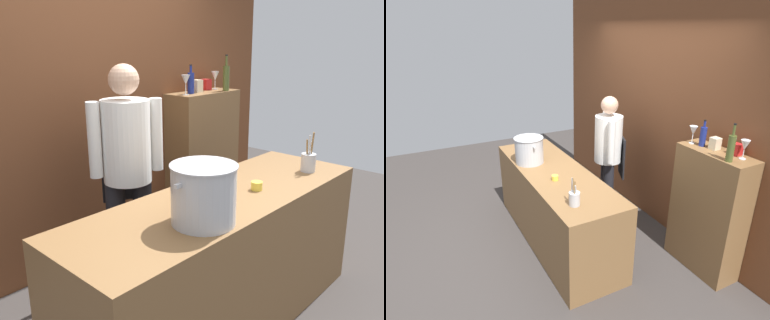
{
  "view_description": "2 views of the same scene",
  "coord_description": "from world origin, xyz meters",
  "views": [
    {
      "loc": [
        -1.87,
        -1.45,
        1.82
      ],
      "look_at": [
        0.08,
        0.34,
        1.04
      ],
      "focal_mm": 38.96,
      "sensor_mm": 36.0,
      "label": 1
    },
    {
      "loc": [
        3.19,
        -1.35,
        2.45
      ],
      "look_at": [
        0.03,
        0.29,
        0.99
      ],
      "focal_mm": 31.12,
      "sensor_mm": 36.0,
      "label": 2
    }
  ],
  "objects": [
    {
      "name": "spice_tin_red",
      "position": [
        1.31,
        1.27,
        1.38
      ],
      "size": [
        0.08,
        0.08,
        0.11
      ],
      "primitive_type": "cube",
      "color": "red",
      "rests_on": "bar_cabinet"
    },
    {
      "name": "ground_plane",
      "position": [
        0.0,
        0.0,
        0.0
      ],
      "size": [
        8.0,
        8.0,
        0.0
      ],
      "primitive_type": "plane",
      "color": "#383330"
    },
    {
      "name": "butter_jar",
      "position": [
        0.22,
        -0.09,
        0.93
      ],
      "size": [
        0.07,
        0.07,
        0.05
      ],
      "primitive_type": "cylinder",
      "color": "yellow",
      "rests_on": "prep_counter"
    },
    {
      "name": "wine_bottle_olive",
      "position": [
        1.39,
        1.08,
        1.45
      ],
      "size": [
        0.06,
        0.06,
        0.35
      ],
      "color": "#475123",
      "rests_on": "bar_cabinet"
    },
    {
      "name": "wine_glass_short",
      "position": [
        0.88,
        1.15,
        1.46
      ],
      "size": [
        0.08,
        0.08,
        0.18
      ],
      "color": "silver",
      "rests_on": "bar_cabinet"
    },
    {
      "name": "wine_glass_wide",
      "position": [
        1.41,
        1.24,
        1.45
      ],
      "size": [
        0.08,
        0.08,
        0.18
      ],
      "color": "silver",
      "rests_on": "bar_cabinet"
    },
    {
      "name": "brick_back_panel",
      "position": [
        0.0,
        1.4,
        1.5
      ],
      "size": [
        4.4,
        0.1,
        3.0
      ],
      "primitive_type": "cube",
      "color": "brown",
      "rests_on": "ground_plane"
    },
    {
      "name": "spice_tin_cream",
      "position": [
        1.11,
        1.21,
        1.38
      ],
      "size": [
        0.08,
        0.08,
        0.12
      ],
      "primitive_type": "cube",
      "color": "beige",
      "rests_on": "bar_cabinet"
    },
    {
      "name": "bar_cabinet",
      "position": [
        1.18,
        1.19,
        0.66
      ],
      "size": [
        0.76,
        0.32,
        1.32
      ],
      "primitive_type": "cube",
      "color": "brown",
      "rests_on": "ground_plane"
    },
    {
      "name": "wine_bottle_cobalt",
      "position": [
        0.99,
        1.18,
        1.43
      ],
      "size": [
        0.06,
        0.06,
        0.27
      ],
      "color": "navy",
      "rests_on": "bar_cabinet"
    },
    {
      "name": "stockpot_large",
      "position": [
        -0.37,
        -0.16,
        1.06
      ],
      "size": [
        0.41,
        0.35,
        0.31
      ],
      "color": "#B7BABF",
      "rests_on": "prep_counter"
    },
    {
      "name": "prep_counter",
      "position": [
        0.0,
        0.0,
        0.45
      ],
      "size": [
        2.2,
        0.7,
        0.9
      ],
      "primitive_type": "cube",
      "color": "brown",
      "rests_on": "ground_plane"
    },
    {
      "name": "utensil_crock",
      "position": [
        0.79,
        -0.14,
        0.97
      ],
      "size": [
        0.1,
        0.1,
        0.29
      ],
      "color": "#B7BABF",
      "rests_on": "prep_counter"
    },
    {
      "name": "chef",
      "position": [
        -0.11,
        0.79,
        0.96
      ],
      "size": [
        0.49,
        0.4,
        1.66
      ],
      "rotation": [
        0.0,
        0.0,
        2.73
      ],
      "color": "black",
      "rests_on": "ground_plane"
    }
  ]
}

